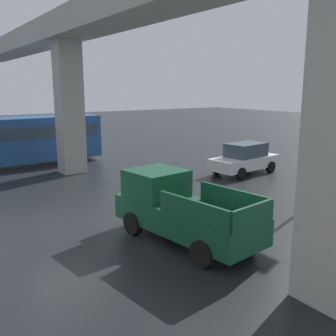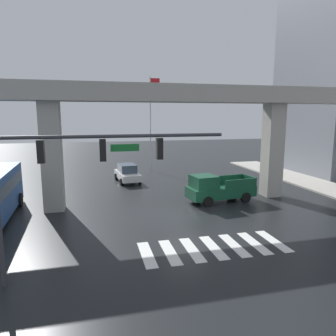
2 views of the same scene
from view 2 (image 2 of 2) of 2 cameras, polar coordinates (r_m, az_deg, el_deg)
The scene contains 7 objects.
ground_plane at distance 19.95m, azimuth 3.14°, elevation -8.95°, with size 120.00×120.00×0.00m, color black.
crosswalk_stripes at distance 15.70m, azimuth 8.42°, elevation -14.34°, with size 7.15×2.80×0.01m.
elevated_overpass at distance 22.26m, azimuth 0.70°, elevation 12.21°, with size 59.73×2.27×8.51m.
pickup_truck at distance 23.24m, azimuth 9.14°, elevation -3.84°, with size 5.30×2.58×2.08m.
sedan_white at distance 30.19m, azimuth -7.54°, elevation -0.94°, with size 2.33×4.47×1.72m.
traffic_signal_mast at distance 12.01m, azimuth -17.33°, elevation 0.56°, with size 8.69×0.32×6.20m.
flagpole at distance 35.84m, azimuth -3.14°, elevation 9.32°, with size 1.16×0.12×10.70m.
Camera 2 is at (-5.52, -18.09, 6.36)m, focal length 32.88 mm.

